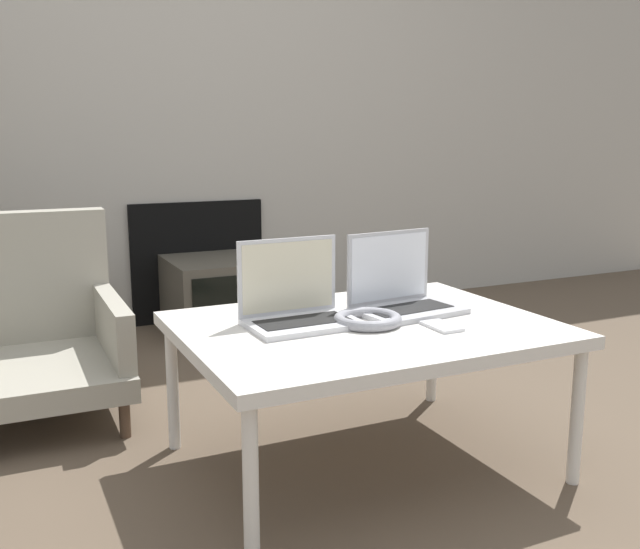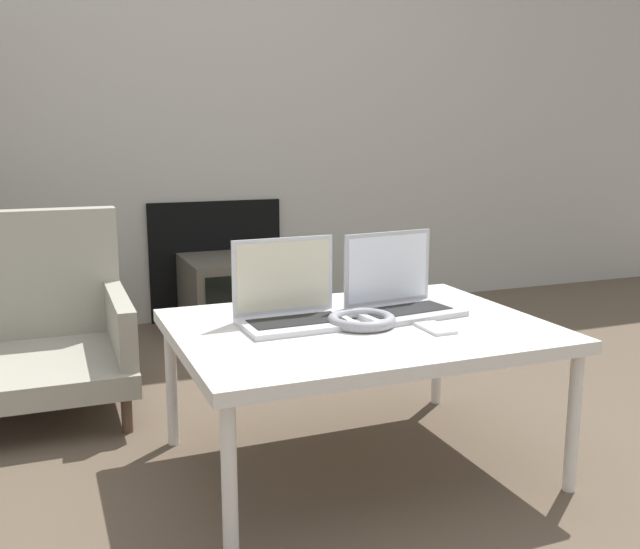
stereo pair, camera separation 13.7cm
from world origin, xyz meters
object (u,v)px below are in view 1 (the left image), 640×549
laptop_right (401,293)px  armchair (20,328)px  laptop_left (297,304)px  phone (442,326)px  tv (214,295)px  headphones (366,319)px

laptop_right → armchair: armchair is taller
laptop_left → phone: size_ratio=2.54×
armchair → tv: bearing=38.4°
headphones → tv: (0.04, 1.62, -0.27)m
laptop_left → phone: laptop_left is taller
laptop_left → headphones: 0.20m
laptop_right → armchair: size_ratio=0.48×
phone → armchair: 1.48m
laptop_right → tv: bearing=88.3°
headphones → tv: 1.64m
laptop_left → laptop_right: bearing=-1.6°
headphones → tv: size_ratio=0.38×
headphones → phone: bearing=-34.1°
laptop_left → tv: bearing=80.6°
laptop_left → headphones: (0.17, -0.10, -0.04)m
laptop_left → headphones: laptop_left is taller
headphones → armchair: 1.27m
phone → tv: phone is taller
laptop_right → armchair: (-1.05, 0.81, -0.19)m
phone → tv: bearing=94.4°
tv → armchair: 1.16m
headphones → phone: 0.21m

